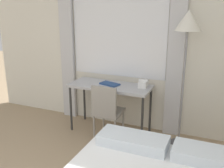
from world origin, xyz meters
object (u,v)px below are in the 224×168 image
Objects in this scene: standing_lamp at (188,29)px; desk_chair at (107,109)px; telephone at (143,84)px; book at (110,84)px; desk at (110,89)px.

desk_chair is at bearing -165.44° from standing_lamp.
desk_chair is 0.45× the size of standing_lamp.
telephone reaches higher than book.
standing_lamp is 10.80× the size of telephone.
book is (-0.08, 0.28, 0.30)m from desk_chair.
desk is at bearing -25.44° from book.
telephone is 0.53× the size of book.
desk_chair is 1.59m from standing_lamp.
telephone is (0.44, 0.37, 0.34)m from desk_chair.
book reaches higher than desk.
telephone reaches higher than desk.
desk is at bearing 103.54° from desk_chair.
desk_chair is 2.61× the size of book.
telephone is 0.53m from book.
standing_lamp is 5.76× the size of book.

